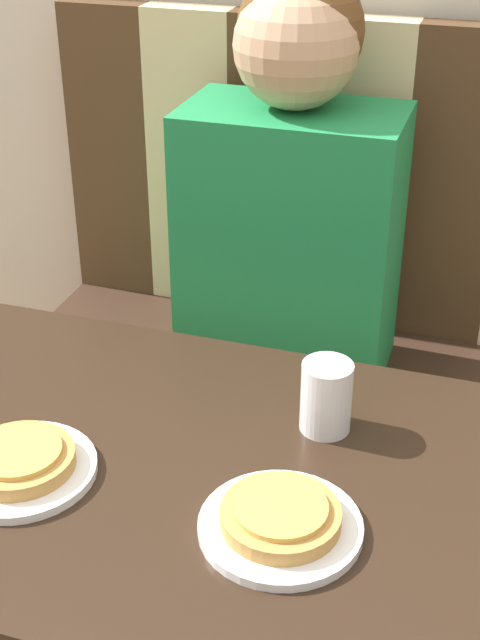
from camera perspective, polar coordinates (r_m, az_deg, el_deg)
booth_seat at (r=1.90m, az=2.80°, el=-8.87°), size 1.06×0.46×0.50m
booth_backrest at (r=1.80m, az=4.94°, el=9.16°), size 1.06×0.06×0.62m
dining_table at (r=1.24m, az=-4.37°, el=-12.57°), size 1.03×0.62×0.70m
person at (r=1.60m, az=3.37°, el=8.53°), size 0.38×0.25×0.73m
plate_left at (r=1.18m, az=-13.86°, el=-9.28°), size 0.19×0.19×0.01m
plate_right at (r=1.07m, az=2.60°, el=-13.08°), size 0.19×0.19×0.01m
pizza_left at (r=1.17m, az=-13.97°, el=-8.58°), size 0.14×0.14×0.03m
pizza_right at (r=1.06m, az=2.62°, el=-12.35°), size 0.14×0.14×0.03m
drinking_cup at (r=1.20m, az=5.54°, el=-4.92°), size 0.07×0.07×0.10m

